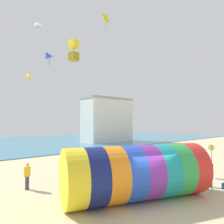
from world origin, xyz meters
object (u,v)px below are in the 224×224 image
object	(u,v)px
kite_yellow_parafoil	(29,77)
kite_yellow_diamond	(106,19)
bystander_near_water	(147,152)
beach_flag	(213,149)
kite_white_parafoil	(38,25)
kite_yellow_box	(74,50)
kite_blue_delta	(49,56)
giant_inflatable_tube	(137,172)
bystander_mid_beach	(27,176)
kite_handler	(210,173)

from	to	relation	value
kite_yellow_parafoil	kite_yellow_diamond	bearing A→B (deg)	3.39
bystander_near_water	beach_flag	distance (m)	11.02
kite_white_parafoil	beach_flag	world-z (taller)	kite_white_parafoil
kite_yellow_box	kite_blue_delta	distance (m)	6.95
giant_inflatable_tube	beach_flag	world-z (taller)	giant_inflatable_tube
giant_inflatable_tube	kite_yellow_diamond	distance (m)	24.26
kite_yellow_box	beach_flag	size ratio (longest dim) A/B	0.47
kite_yellow_parafoil	kite_yellow_box	xyz separation A→B (m)	(-1.50, -10.74, -0.31)
bystander_near_water	kite_yellow_box	bearing A→B (deg)	-159.90
giant_inflatable_tube	kite_yellow_parafoil	xyz separation A→B (m)	(-0.75, 13.65, 7.27)
kite_yellow_parafoil	bystander_mid_beach	world-z (taller)	kite_yellow_parafoil
giant_inflatable_tube	kite_yellow_box	world-z (taller)	kite_yellow_box
kite_yellow_box	beach_flag	xyz separation A→B (m)	(7.00, -4.97, -5.92)
kite_yellow_diamond	giant_inflatable_tube	bearing A→B (deg)	-124.72
kite_yellow_box	kite_white_parafoil	bearing A→B (deg)	75.61
kite_handler	beach_flag	bearing A→B (deg)	-139.95
kite_yellow_diamond	kite_white_parafoil	bearing A→B (deg)	168.42
kite_yellow_diamond	bystander_mid_beach	world-z (taller)	kite_yellow_diamond
beach_flag	kite_yellow_parafoil	bearing A→B (deg)	109.31
kite_yellow_diamond	bystander_near_water	bearing A→B (deg)	-88.28
kite_yellow_parafoil	kite_white_parafoil	world-z (taller)	kite_white_parafoil
beach_flag	kite_handler	bearing A→B (deg)	40.05
giant_inflatable_tube	kite_yellow_diamond	size ratio (longest dim) A/B	3.37
bystander_near_water	kite_blue_delta	bearing A→B (deg)	169.09
kite_handler	kite_yellow_parafoil	bearing A→B (deg)	111.47
giant_inflatable_tube	beach_flag	xyz separation A→B (m)	(4.75, -2.06, 1.04)
kite_yellow_parafoil	bystander_near_water	size ratio (longest dim) A/B	0.87
kite_white_parafoil	kite_yellow_box	distance (m)	15.32
giant_inflatable_tube	kite_blue_delta	distance (m)	12.73
kite_yellow_diamond	kite_blue_delta	world-z (taller)	kite_yellow_diamond
giant_inflatable_tube	bystander_mid_beach	world-z (taller)	giant_inflatable_tube
kite_handler	kite_blue_delta	distance (m)	15.49
kite_yellow_parafoil	kite_white_parafoil	distance (m)	7.42
kite_yellow_parafoil	giant_inflatable_tube	bearing A→B (deg)	-86.84
kite_white_parafoil	kite_yellow_box	world-z (taller)	kite_white_parafoil
kite_blue_delta	bystander_mid_beach	distance (m)	10.28
kite_yellow_diamond	kite_yellow_box	world-z (taller)	kite_yellow_diamond
kite_handler	kite_yellow_diamond	world-z (taller)	kite_yellow_diamond
kite_yellow_box	giant_inflatable_tube	bearing A→B (deg)	-52.27
kite_handler	giant_inflatable_tube	bearing A→B (deg)	162.71
kite_yellow_diamond	beach_flag	distance (m)	23.37
kite_blue_delta	kite_yellow_box	bearing A→B (deg)	-104.14
kite_yellow_parafoil	kite_yellow_box	distance (m)	10.85
kite_yellow_diamond	kite_white_parafoil	world-z (taller)	kite_yellow_diamond
giant_inflatable_tube	bystander_mid_beach	size ratio (longest dim) A/B	5.10
kite_handler	kite_yellow_box	world-z (taller)	kite_yellow_box
giant_inflatable_tube	kite_yellow_parafoil	world-z (taller)	kite_yellow_parafoil
kite_yellow_diamond	kite_yellow_box	xyz separation A→B (m)	(-12.14, -11.37, -9.97)
bystander_mid_beach	kite_yellow_parafoil	bearing A→B (deg)	69.14
kite_yellow_diamond	kite_yellow_box	distance (m)	19.40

